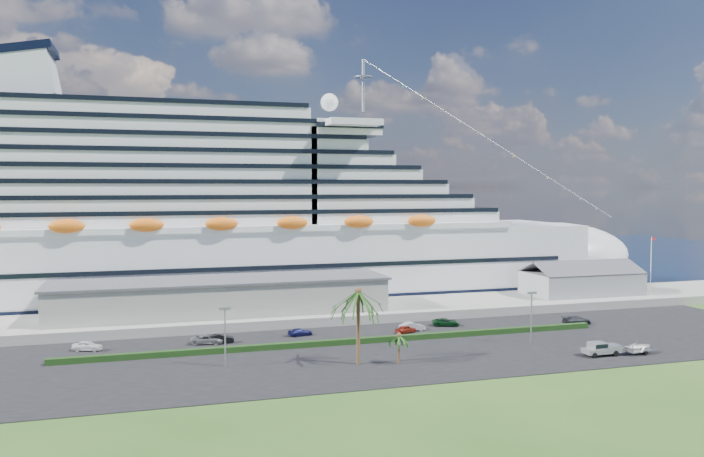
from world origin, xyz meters
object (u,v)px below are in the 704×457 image
object	(u,v)px
pickup_truck	(601,348)
boat_trailer	(640,347)
cruise_ship	(225,225)
parked_car_3	(300,332)

from	to	relation	value
pickup_truck	boat_trailer	size ratio (longest dim) A/B	1.02
cruise_ship	pickup_truck	distance (m)	82.49
pickup_truck	cruise_ship	bearing A→B (deg)	125.62
cruise_ship	boat_trailer	xyz separation A→B (m)	(53.34, -66.72, -15.52)
cruise_ship	pickup_truck	size ratio (longest dim) A/B	32.55
parked_car_3	boat_trailer	distance (m)	53.04
cruise_ship	parked_car_3	size ratio (longest dim) A/B	45.44
cruise_ship	pickup_truck	world-z (taller)	cruise_ship
pickup_truck	boat_trailer	bearing A→B (deg)	-7.85
parked_car_3	pickup_truck	world-z (taller)	pickup_truck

